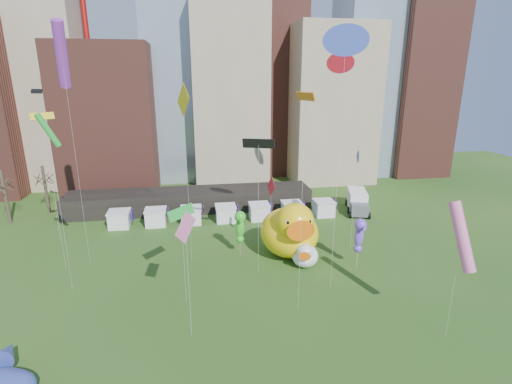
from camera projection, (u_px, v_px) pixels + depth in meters
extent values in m
cube|color=gray|center=(43.00, 73.00, 70.62)|extent=(14.00, 12.00, 42.00)
cube|color=brown|center=(109.00, 120.00, 69.08)|extent=(16.00, 14.00, 26.00)
cube|color=#8C9EB2|center=(174.00, 38.00, 74.30)|extent=(12.00, 12.00, 55.00)
cube|color=gray|center=(229.00, 95.00, 75.07)|extent=(14.00, 14.00, 34.00)
cube|color=brown|center=(274.00, 6.00, 77.37)|extent=(12.00, 12.00, 68.00)
cube|color=gray|center=(330.00, 105.00, 76.80)|extent=(16.00, 14.00, 30.00)
cube|color=#8C9EB2|center=(372.00, 59.00, 79.52)|extent=(14.00, 12.00, 48.00)
cube|color=brown|center=(418.00, 89.00, 80.88)|extent=(12.00, 12.00, 36.00)
cube|color=black|center=(191.00, 200.00, 61.26)|extent=(38.00, 6.00, 3.20)
cube|color=white|center=(120.00, 220.00, 54.21)|extent=(2.80, 2.80, 2.20)
cube|color=red|center=(132.00, 216.00, 54.34)|extent=(0.08, 1.40, 1.60)
cube|color=white|center=(156.00, 218.00, 54.97)|extent=(2.80, 2.80, 2.20)
cube|color=red|center=(169.00, 214.00, 55.10)|extent=(0.08, 1.40, 1.60)
cube|color=white|center=(191.00, 216.00, 55.73)|extent=(2.80, 2.80, 2.20)
cube|color=red|center=(204.00, 212.00, 55.86)|extent=(0.08, 1.40, 1.60)
cube|color=white|center=(226.00, 214.00, 56.50)|extent=(2.80, 2.80, 2.20)
cube|color=red|center=(238.00, 210.00, 56.63)|extent=(0.08, 1.40, 1.60)
cube|color=white|center=(259.00, 212.00, 57.26)|extent=(2.80, 2.80, 2.20)
cube|color=red|center=(271.00, 208.00, 57.39)|extent=(0.08, 1.40, 1.60)
cube|color=white|center=(292.00, 210.00, 58.02)|extent=(2.80, 2.80, 2.20)
cube|color=red|center=(304.00, 207.00, 58.15)|extent=(0.08, 1.40, 1.60)
cube|color=white|center=(324.00, 209.00, 58.78)|extent=(2.80, 2.80, 2.20)
cube|color=red|center=(335.00, 205.00, 58.91)|extent=(0.08, 1.40, 1.60)
cylinder|color=#382B21|center=(5.00, 197.00, 54.72)|extent=(0.44, 0.44, 8.00)
cylinder|color=#382B21|center=(46.00, 190.00, 59.18)|extent=(0.44, 0.44, 7.50)
ellipsoid|color=yellow|center=(289.00, 232.00, 45.43)|extent=(6.83, 8.02, 5.64)
ellipsoid|color=yellow|center=(283.00, 224.00, 48.42)|extent=(1.87, 1.46, 2.28)
sphere|color=yellow|center=(295.00, 222.00, 42.39)|extent=(4.24, 4.24, 4.24)
cone|color=orange|center=(299.00, 229.00, 40.73)|extent=(2.33, 1.91, 2.33)
sphere|color=white|center=(287.00, 221.00, 40.95)|extent=(0.76, 0.76, 0.76)
sphere|color=white|center=(309.00, 220.00, 41.30)|extent=(0.76, 0.76, 0.76)
sphere|color=black|center=(288.00, 223.00, 40.61)|extent=(0.38, 0.38, 0.38)
sphere|color=black|center=(310.00, 221.00, 40.96)|extent=(0.38, 0.38, 0.38)
ellipsoid|color=white|center=(305.00, 256.00, 43.06)|extent=(3.90, 4.23, 2.45)
ellipsoid|color=white|center=(305.00, 251.00, 44.35)|extent=(0.97, 0.85, 0.99)
sphere|color=white|center=(305.00, 252.00, 41.74)|extent=(2.32, 2.32, 1.84)
cone|color=orange|center=(305.00, 255.00, 41.02)|extent=(1.22, 1.10, 1.01)
sphere|color=white|center=(300.00, 251.00, 41.26)|extent=(0.33, 0.33, 0.33)
sphere|color=white|center=(310.00, 252.00, 41.11)|extent=(0.33, 0.33, 0.33)
sphere|color=black|center=(300.00, 252.00, 41.12)|extent=(0.17, 0.17, 0.17)
sphere|color=black|center=(310.00, 253.00, 40.96)|extent=(0.17, 0.17, 0.17)
cylinder|color=silver|center=(240.00, 242.00, 45.34)|extent=(0.03, 0.03, 3.59)
ellipsoid|color=green|center=(240.00, 227.00, 44.82)|extent=(1.03, 0.85, 2.58)
sphere|color=green|center=(240.00, 217.00, 44.28)|extent=(1.35, 1.35, 1.32)
cone|color=green|center=(241.00, 219.00, 43.74)|extent=(0.48, 0.83, 0.46)
sphere|color=green|center=(240.00, 239.00, 45.29)|extent=(0.92, 0.92, 0.92)
cylinder|color=silver|center=(358.00, 252.00, 42.45)|extent=(0.03, 0.03, 3.77)
ellipsoid|color=#6D46D2|center=(359.00, 236.00, 41.91)|extent=(1.05, 0.87, 2.59)
sphere|color=#6D46D2|center=(361.00, 225.00, 41.37)|extent=(1.37, 1.37, 1.32)
cone|color=#6D46D2|center=(363.00, 227.00, 40.83)|extent=(0.50, 0.84, 0.46)
sphere|color=#6D46D2|center=(358.00, 248.00, 42.39)|extent=(0.93, 0.93, 0.93)
cone|color=#44389A|center=(7.00, 352.00, 27.57)|extent=(1.63, 1.85, 1.60)
cube|color=white|center=(357.00, 199.00, 61.31)|extent=(4.15, 6.11, 2.79)
cube|color=#595960|center=(360.00, 210.00, 58.08)|extent=(3.03, 2.65, 1.78)
cylinder|color=black|center=(349.00, 210.00, 59.93)|extent=(0.55, 1.04, 1.00)
cylinder|color=black|center=(367.00, 211.00, 59.59)|extent=(0.55, 1.04, 1.00)
cylinder|color=black|center=(346.00, 202.00, 63.53)|extent=(0.55, 1.04, 1.00)
cylinder|color=black|center=(364.00, 203.00, 63.19)|extent=(0.55, 1.04, 1.00)
cylinder|color=silver|center=(271.00, 221.00, 44.81)|extent=(0.02, 0.02, 8.50)
cube|color=red|center=(271.00, 186.00, 43.59)|extent=(0.40, 2.51, 2.53)
cylinder|color=silver|center=(189.00, 284.00, 30.20)|extent=(0.02, 0.02, 9.62)
cube|color=pink|center=(186.00, 227.00, 28.81)|extent=(1.57, 2.03, 2.54)
cylinder|color=silver|center=(258.00, 211.00, 40.11)|extent=(0.02, 0.02, 14.09)
cube|color=black|center=(259.00, 144.00, 38.08)|extent=(3.19, 1.49, 0.99)
cylinder|color=silver|center=(184.00, 259.00, 35.18)|extent=(0.02, 0.02, 8.96)
cube|color=green|center=(181.00, 212.00, 33.89)|extent=(2.36, 2.59, 0.94)
cylinder|color=silver|center=(188.00, 185.00, 42.19)|extent=(0.02, 0.02, 18.13)
cube|color=yellow|center=(183.00, 100.00, 39.58)|extent=(1.33, 3.24, 3.48)
cylinder|color=silver|center=(354.00, 204.00, 46.33)|extent=(0.02, 0.02, 11.54)
cone|color=blue|center=(357.00, 157.00, 44.67)|extent=(0.67, 1.51, 1.53)
cylinder|color=silver|center=(301.00, 212.00, 32.38)|extent=(0.02, 0.02, 18.99)
cube|color=orange|center=(306.00, 96.00, 29.65)|extent=(1.08, 2.11, 0.67)
cylinder|color=silver|center=(77.00, 166.00, 41.09)|extent=(0.02, 0.02, 22.50)
cylinder|color=purple|center=(62.00, 55.00, 37.85)|extent=(2.16, 3.98, 6.51)
cylinder|color=silver|center=(336.00, 148.00, 52.95)|extent=(0.02, 0.02, 22.15)
cone|color=red|center=(341.00, 63.00, 49.76)|extent=(2.07, 2.12, 2.63)
cylinder|color=silver|center=(453.00, 288.00, 30.33)|extent=(0.02, 0.02, 8.86)
cylinder|color=pink|center=(462.00, 236.00, 29.05)|extent=(1.54, 3.21, 5.26)
cylinder|color=silver|center=(49.00, 171.00, 46.87)|extent=(0.02, 0.02, 18.83)
cube|color=black|center=(37.00, 91.00, 44.16)|extent=(1.58, 1.05, 0.53)
cylinder|color=silver|center=(61.00, 215.00, 36.27)|extent=(0.02, 0.02, 15.89)
cylinder|color=green|center=(48.00, 130.00, 33.98)|extent=(1.91, 1.16, 3.14)
cylinder|color=silver|center=(55.00, 198.00, 40.01)|extent=(0.02, 0.02, 16.74)
cube|color=yellow|center=(42.00, 116.00, 37.60)|extent=(2.04, 1.47, 0.68)
cylinder|color=silver|center=(337.00, 175.00, 35.66)|extent=(0.02, 0.02, 23.37)
cone|color=blue|center=(346.00, 40.00, 32.30)|extent=(2.44, 1.54, 2.61)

